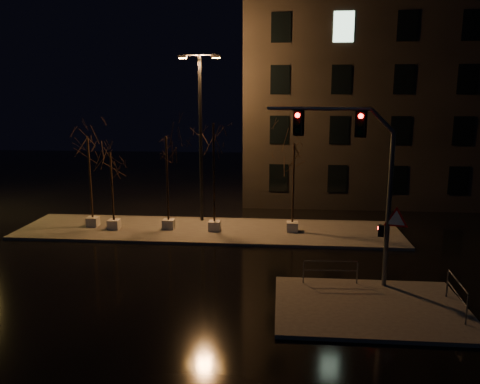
{
  "coord_description": "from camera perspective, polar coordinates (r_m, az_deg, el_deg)",
  "views": [
    {
      "loc": [
        4.07,
        -19.93,
        7.73
      ],
      "look_at": [
        2.01,
        4.0,
        2.8
      ],
      "focal_mm": 35.0,
      "sensor_mm": 36.0,
      "label": 1
    }
  ],
  "objects": [
    {
      "name": "tree_2",
      "position": [
        26.83,
        -8.95,
        4.21
      ],
      "size": [
        1.8,
        1.8,
        5.53
      ],
      "color": "#B1AFA5",
      "rests_on": "median"
    },
    {
      "name": "traffic_signal_mast",
      "position": [
        19.2,
        14.47,
        2.61
      ],
      "size": [
        5.7,
        1.56,
        7.16
      ],
      "rotation": [
        0.0,
        0.0,
        -0.25
      ],
      "color": "#55575C",
      "rests_on": "sidewalk_corner"
    },
    {
      "name": "tree_4",
      "position": [
        26.17,
        6.57,
        3.49
      ],
      "size": [
        1.8,
        1.8,
        5.17
      ],
      "color": "#B1AFA5",
      "rests_on": "median"
    },
    {
      "name": "tree_3",
      "position": [
        26.12,
        -3.24,
        5.41
      ],
      "size": [
        1.8,
        1.8,
        6.29
      ],
      "color": "#B1AFA5",
      "rests_on": "median"
    },
    {
      "name": "guard_rail_b",
      "position": [
        18.86,
        24.93,
        -10.89
      ],
      "size": [
        0.19,
        2.33,
        1.11
      ],
      "rotation": [
        0.0,
        0.0,
        1.51
      ],
      "color": "#55575C",
      "rests_on": "sidewalk_corner"
    },
    {
      "name": "ground",
      "position": [
        21.76,
        -6.27,
        -9.28
      ],
      "size": [
        90.0,
        90.0,
        0.0
      ],
      "primitive_type": "plane",
      "color": "black",
      "rests_on": "ground"
    },
    {
      "name": "streetlight_main",
      "position": [
        28.34,
        -4.84,
        7.89
      ],
      "size": [
        2.5,
        0.42,
        9.99
      ],
      "rotation": [
        0.0,
        0.0,
        -0.06
      ],
      "color": "black",
      "rests_on": "median"
    },
    {
      "name": "guard_rail_a",
      "position": [
        19.82,
        10.96,
        -9.15
      ],
      "size": [
        2.25,
        0.16,
        0.97
      ],
      "rotation": [
        0.0,
        0.0,
        0.05
      ],
      "color": "#55575C",
      "rests_on": "sidewalk_corner"
    },
    {
      "name": "sidewalk_corner",
      "position": [
        18.45,
        15.6,
        -13.37
      ],
      "size": [
        7.0,
        5.0,
        0.15
      ],
      "primitive_type": "cube",
      "color": "#45423E",
      "rests_on": "ground"
    },
    {
      "name": "median",
      "position": [
        27.34,
        -3.85,
        -4.68
      ],
      "size": [
        22.0,
        5.0,
        0.15
      ],
      "primitive_type": "cube",
      "color": "#45423E",
      "rests_on": "ground"
    },
    {
      "name": "tree_1",
      "position": [
        27.54,
        -15.45,
        2.66
      ],
      "size": [
        1.8,
        1.8,
        4.61
      ],
      "color": "#B1AFA5",
      "rests_on": "median"
    },
    {
      "name": "building",
      "position": [
        39.21,
        19.94,
        10.59
      ],
      "size": [
        25.0,
        12.0,
        15.0
      ],
      "primitive_type": "cube",
      "color": "black",
      "rests_on": "ground"
    },
    {
      "name": "tree_0",
      "position": [
        28.44,
        -17.95,
        3.98
      ],
      "size": [
        1.8,
        1.8,
        5.38
      ],
      "color": "#B1AFA5",
      "rests_on": "median"
    }
  ]
}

